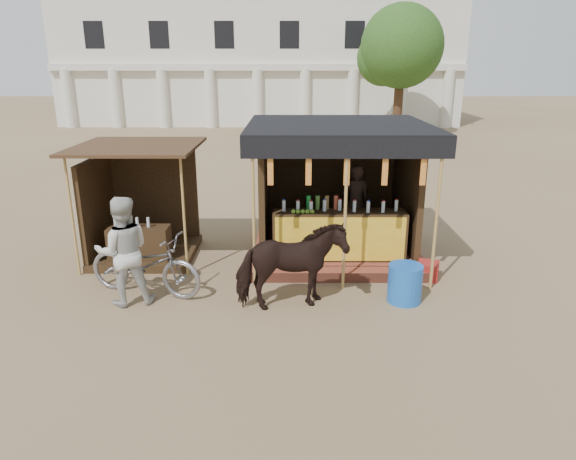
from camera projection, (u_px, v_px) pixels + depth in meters
The scene contains 11 objects.
ground at pixel (288, 330), 7.91m from camera, with size 120.00×120.00×0.00m, color #846B4C.
main_stall at pixel (337, 208), 10.78m from camera, with size 3.60×3.61×2.78m.
secondary_stall at pixel (137, 217), 10.73m from camera, with size 2.40×2.40×2.38m.
cow at pixel (291, 267), 8.39m from camera, with size 0.81×1.77×1.50m, color black.
motorbike at pixel (145, 264), 8.99m from camera, with size 0.75×2.14×1.12m, color gray.
bystander at pixel (123, 251), 8.52m from camera, with size 0.91×0.71×1.88m, color #B9B9B2.
blue_barrel at pixel (405, 283), 8.77m from camera, with size 0.58×0.58×0.66m, color blue.
red_crate at pixel (428, 271), 9.75m from camera, with size 0.38×0.42×0.32m, color maroon.
cooler at pixel (381, 256), 10.30m from camera, with size 0.75×0.62×0.46m.
background_building at pixel (260, 63), 35.17m from camera, with size 26.00×7.45×8.18m.
tree at pixel (397, 50), 27.52m from camera, with size 4.50×4.40×7.00m.
Camera 1 is at (0.03, -7.05, 3.91)m, focal length 32.00 mm.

